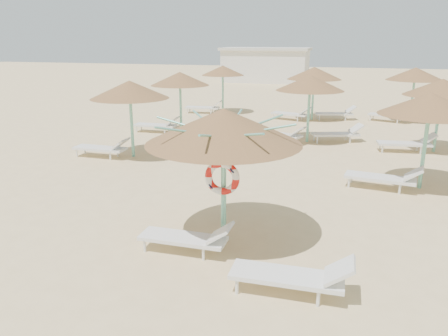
# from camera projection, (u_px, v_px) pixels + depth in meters

# --- Properties ---
(ground) EXTENTS (120.00, 120.00, 0.00)m
(ground) POSITION_uv_depth(u_px,v_px,m) (218.00, 243.00, 9.04)
(ground) COLOR #E0C188
(ground) RESTS_ON ground
(main_palapa) EXTENTS (3.10, 3.10, 2.78)m
(main_palapa) POSITION_uv_depth(u_px,v_px,m) (224.00, 127.00, 8.51)
(main_palapa) COLOR #72C6AC
(main_palapa) RESTS_ON ground
(lounger_main_a) EXTENTS (1.86, 0.57, 0.67)m
(lounger_main_a) POSITION_uv_depth(u_px,v_px,m) (189.00, 238.00, 8.56)
(lounger_main_a) COLOR white
(lounger_main_a) RESTS_ON ground
(lounger_main_b) EXTENTS (2.01, 0.64, 0.73)m
(lounger_main_b) POSITION_uv_depth(u_px,v_px,m) (295.00, 276.00, 7.14)
(lounger_main_b) COLOR white
(lounger_main_b) RESTS_ON ground
(palapa_field) EXTENTS (19.87, 13.84, 2.71)m
(palapa_field) POSITION_uv_depth(u_px,v_px,m) (351.00, 85.00, 17.20)
(palapa_field) COLOR #72C6AC
(palapa_field) RESTS_ON ground
(service_hut) EXTENTS (8.40, 4.40, 3.25)m
(service_hut) POSITION_uv_depth(u_px,v_px,m) (266.00, 65.00, 42.38)
(service_hut) COLOR silver
(service_hut) RESTS_ON ground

